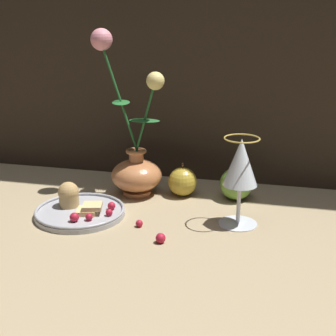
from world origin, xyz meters
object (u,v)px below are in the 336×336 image
apple_beside_vase (182,182)px  apple_near_glass (236,184)px  vase (134,158)px  plate_with_pastries (79,208)px  wine_glass (241,166)px

apple_beside_vase → apple_near_glass: bearing=2.7°
vase → apple_near_glass: (0.23, 0.02, -0.05)m
vase → plate_with_pastries: (-0.08, -0.15, -0.07)m
plate_with_pastries → apple_near_glass: size_ratio=2.20×
plate_with_pastries → apple_beside_vase: (0.19, 0.16, 0.02)m
apple_near_glass → wine_glass: bearing=-82.3°
vase → apple_beside_vase: bearing=8.5°
plate_with_pastries → apple_near_glass: (0.31, 0.17, 0.02)m
vase → apple_near_glass: bearing=5.4°
plate_with_pastries → apple_near_glass: 0.36m
plate_with_pastries → apple_beside_vase: apple_beside_vase is taller
wine_glass → apple_beside_vase: (-0.14, 0.13, -0.09)m
vase → wine_glass: bearing=-24.2°
apple_beside_vase → apple_near_glass: 0.12m
vase → apple_beside_vase: 0.12m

